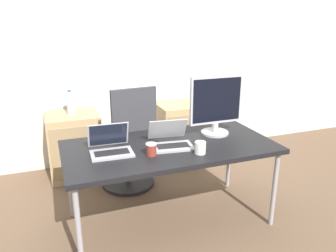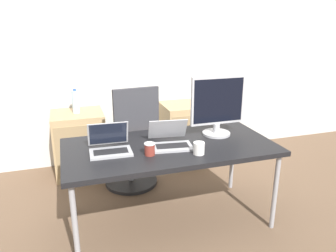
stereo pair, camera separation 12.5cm
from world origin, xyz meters
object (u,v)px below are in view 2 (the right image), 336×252
object	(u,v)px
laptop_left	(110,146)
coffee_cup_white	(199,148)
monitor	(218,106)
cabinet_right	(185,132)
water_bottle	(76,102)
coffee_cup_brown	(150,149)
office_chair	(132,149)
cabinet_left	(79,143)
laptop_right	(171,140)

from	to	relation	value
laptop_left	coffee_cup_white	xyz separation A→B (m)	(0.64, -0.26, 0.00)
monitor	cabinet_right	bearing A→B (deg)	83.75
cabinet_right	monitor	world-z (taller)	monitor
coffee_cup_white	water_bottle	bearing A→B (deg)	119.55
coffee_cup_white	coffee_cup_brown	xyz separation A→B (m)	(-0.36, 0.10, 0.00)
office_chair	cabinet_left	size ratio (longest dim) A/B	1.53
cabinet_right	laptop_left	distance (m)	1.68
cabinet_left	coffee_cup_brown	size ratio (longest dim) A/B	7.52
water_bottle	coffee_cup_brown	world-z (taller)	water_bottle
coffee_cup_white	cabinet_right	bearing A→B (deg)	73.18
office_chair	coffee_cup_white	bearing A→B (deg)	-71.05
laptop_left	monitor	world-z (taller)	monitor
laptop_left	coffee_cup_brown	bearing A→B (deg)	-29.98
laptop_left	coffee_cup_brown	xyz separation A→B (m)	(0.28, -0.16, 0.00)
water_bottle	cabinet_left	bearing A→B (deg)	-90.00
cabinet_left	office_chair	bearing A→B (deg)	-45.21
cabinet_left	laptop_left	xyz separation A→B (m)	(0.20, -1.22, 0.41)
laptop_left	monitor	distance (m)	1.00
monitor	coffee_cup_brown	world-z (taller)	monitor
office_chair	water_bottle	distance (m)	0.83
monitor	coffee_cup_brown	bearing A→B (deg)	-158.62
office_chair	cabinet_left	xyz separation A→B (m)	(-0.51, 0.51, -0.06)
water_bottle	monitor	size ratio (longest dim) A/B	0.51
water_bottle	coffee_cup_brown	xyz separation A→B (m)	(0.47, -1.38, -0.08)
office_chair	monitor	distance (m)	1.05
office_chair	coffee_cup_white	size ratio (longest dim) A/B	11.64
monitor	water_bottle	bearing A→B (deg)	136.30
monitor	coffee_cup_white	bearing A→B (deg)	-131.49
office_chair	water_bottle	world-z (taller)	office_chair
cabinet_right	laptop_right	bearing A→B (deg)	-115.62
laptop_right	monitor	xyz separation A→B (m)	(0.47, 0.13, 0.22)
cabinet_left	coffee_cup_brown	world-z (taller)	coffee_cup_brown
cabinet_left	laptop_left	bearing A→B (deg)	-80.89
laptop_right	coffee_cup_brown	bearing A→B (deg)	-147.63
cabinet_left	cabinet_right	bearing A→B (deg)	0.00
cabinet_left	coffee_cup_brown	xyz separation A→B (m)	(0.47, -1.38, 0.41)
cabinet_right	office_chair	bearing A→B (deg)	-146.75
laptop_right	coffee_cup_white	bearing A→B (deg)	-57.29
office_chair	laptop_right	world-z (taller)	office_chair
laptop_left	laptop_right	distance (m)	0.49
cabinet_left	laptop_left	world-z (taller)	laptop_left
cabinet_right	coffee_cup_white	bearing A→B (deg)	-106.82
office_chair	water_bottle	bearing A→B (deg)	134.66
coffee_cup_brown	water_bottle	bearing A→B (deg)	108.94
water_bottle	office_chair	bearing A→B (deg)	-45.34
laptop_right	coffee_cup_white	xyz separation A→B (m)	(0.15, -0.23, 0.00)
cabinet_left	laptop_left	distance (m)	1.30
laptop_right	monitor	world-z (taller)	monitor
cabinet_right	water_bottle	world-z (taller)	water_bottle
office_chair	coffee_cup_brown	world-z (taller)	office_chair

